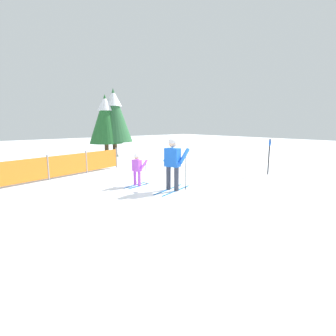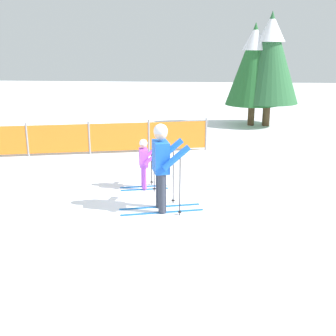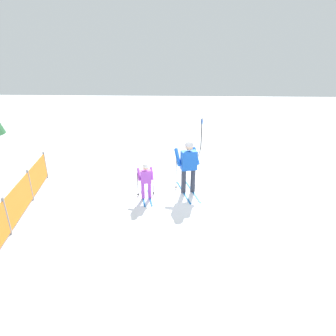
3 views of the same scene
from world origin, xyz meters
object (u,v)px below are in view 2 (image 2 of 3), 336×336
at_px(skier_child, 144,160).
at_px(safety_fence, 89,138).
at_px(skier_adult, 162,160).
at_px(conifer_far, 254,63).
at_px(conifer_near, 270,56).

xyz_separation_m(skier_child, safety_fence, (-2.03, 2.92, -0.17)).
bearing_deg(skier_adult, conifer_far, 58.71).
distance_m(skier_child, safety_fence, 3.56).
bearing_deg(skier_child, skier_adult, -81.60).
relative_size(skier_child, safety_fence, 0.16).
bearing_deg(skier_adult, conifer_near, 55.36).
relative_size(safety_fence, conifer_near, 1.58).
bearing_deg(skier_child, conifer_far, 54.80).
bearing_deg(skier_adult, skier_child, 96.81).
xyz_separation_m(safety_fence, conifer_far, (5.13, 5.15, 1.93)).
relative_size(skier_child, conifer_far, 0.29).
relative_size(skier_adult, conifer_far, 0.43).
distance_m(skier_child, conifer_far, 8.82).
height_order(skier_child, safety_fence, skier_child).
bearing_deg(skier_child, conifer_near, 51.18).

